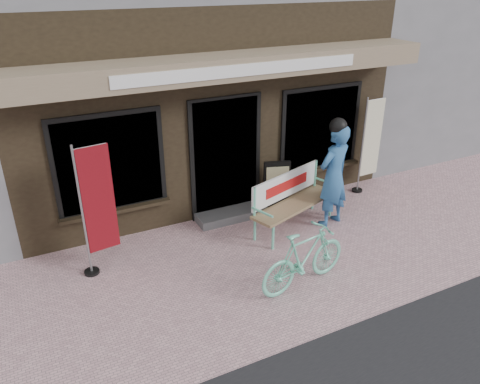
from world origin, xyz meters
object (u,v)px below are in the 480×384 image
bicycle (304,258)px  nobori_cream (370,143)px  person (334,174)px  bench (291,196)px  menu_stand (277,186)px  nobori_red (96,207)px

bicycle → nobori_cream: bearing=-62.8°
person → bicycle: 2.00m
bicycle → nobori_cream: size_ratio=0.77×
bench → bicycle: 1.73m
bicycle → nobori_cream: nobori_cream is taller
bicycle → menu_stand: size_ratio=1.54×
bicycle → menu_stand: bearing=-30.1°
nobori_red → menu_stand: nobori_red is taller
nobori_red → menu_stand: size_ratio=2.09×
nobori_red → nobori_cream: nobori_red is taller
person → nobori_cream: (1.50, 0.84, 0.05)m
person → menu_stand: 1.14m
bicycle → nobori_red: bearing=46.8°
person → menu_stand: (-0.60, 0.86, -0.45)m
bench → person: (0.68, -0.24, 0.38)m
bench → bicycle: size_ratio=1.23×
bench → menu_stand: (0.08, 0.62, -0.07)m
nobori_cream → person: bearing=-153.5°
person → bicycle: size_ratio=1.29×
bicycle → nobori_cream: (2.93, 2.15, 0.55)m
person → bicycle: bearing=-152.7°
person → nobori_cream: nobori_cream is taller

